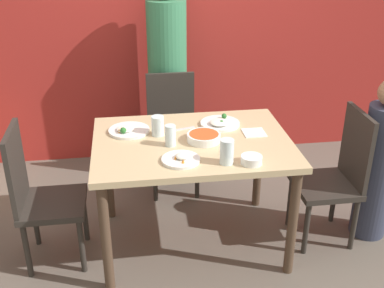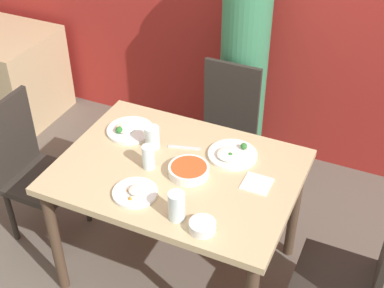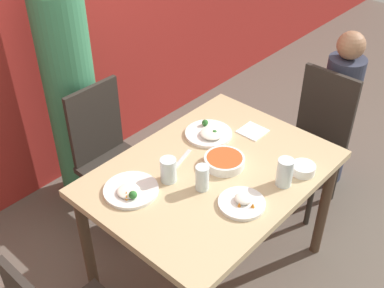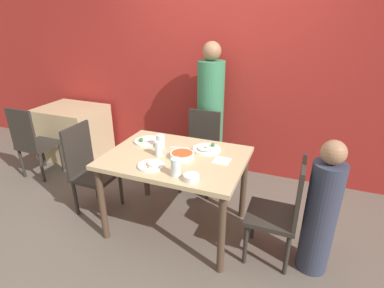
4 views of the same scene
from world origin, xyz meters
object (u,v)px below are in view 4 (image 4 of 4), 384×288
object	(u,v)px
chair_child_spot	(282,210)
plate_rice_adult	(206,149)
person_child	(321,213)
chair_adult_spot	(201,149)
glass_water_tall	(161,141)
person_adult	(210,118)
bowl_curry	(182,155)

from	to	relation	value
chair_child_spot	plate_rice_adult	size ratio (longest dim) A/B	3.52
person_child	plate_rice_adult	size ratio (longest dim) A/B	4.32
plate_rice_adult	chair_adult_spot	bearing A→B (deg)	114.19
plate_rice_adult	glass_water_tall	distance (m)	0.44
person_child	plate_rice_adult	xyz separation A→B (m)	(-1.03, 0.27, 0.26)
chair_child_spot	person_child	bearing A→B (deg)	90.00
chair_child_spot	person_child	distance (m)	0.29
person_adult	bowl_curry	bearing A→B (deg)	-84.14
bowl_curry	plate_rice_adult	world-z (taller)	plate_rice_adult
glass_water_tall	plate_rice_adult	bearing A→B (deg)	12.90
chair_adult_spot	plate_rice_adult	size ratio (longest dim) A/B	3.52
chair_child_spot	bowl_curry	world-z (taller)	chair_child_spot
chair_child_spot	plate_rice_adult	world-z (taller)	chair_child_spot
bowl_curry	glass_water_tall	size ratio (longest dim) A/B	1.64
person_adult	plate_rice_adult	xyz separation A→B (m)	(0.26, -0.91, 0.01)
person_child	plate_rice_adult	distance (m)	1.10
bowl_curry	plate_rice_adult	bearing A→B (deg)	56.97
chair_adult_spot	plate_rice_adult	distance (m)	0.71
plate_rice_adult	chair_child_spot	bearing A→B (deg)	-20.22
person_child	glass_water_tall	bearing A→B (deg)	173.05
chair_adult_spot	person_adult	distance (m)	0.43
chair_child_spot	person_child	world-z (taller)	person_child
chair_child_spot	glass_water_tall	world-z (taller)	chair_child_spot
person_child	bowl_curry	world-z (taller)	person_child
chair_adult_spot	person_child	xyz separation A→B (m)	(1.30, -0.86, 0.04)
chair_child_spot	person_child	size ratio (longest dim) A/B	0.82
plate_rice_adult	person_adult	bearing A→B (deg)	106.15
person_adult	plate_rice_adult	distance (m)	0.95
chair_adult_spot	person_child	distance (m)	1.56
person_adult	plate_rice_adult	world-z (taller)	person_adult
plate_rice_adult	glass_water_tall	xyz separation A→B (m)	(-0.42, -0.10, 0.05)
person_adult	plate_rice_adult	bearing A→B (deg)	-73.85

